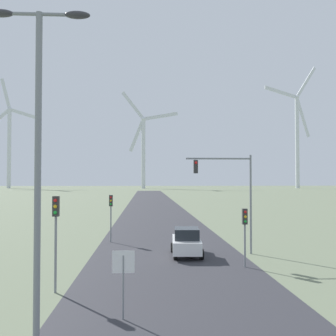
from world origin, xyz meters
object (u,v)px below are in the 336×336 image
object	(u,v)px
streetlamp	(38,142)
traffic_light_mast_overhead	(229,184)
traffic_light_post_near_right	(245,224)
wind_turbine_center	(297,132)
traffic_light_post_near_left	(56,222)
wind_turbine_left	(143,144)
traffic_light_post_mid_left	(111,208)
wind_turbine_far_left	(9,140)
car_approaching	(186,242)
stop_sign_near	(123,271)

from	to	relation	value
streetlamp	traffic_light_mast_overhead	distance (m)	17.65
traffic_light_post_near_right	wind_turbine_center	distance (m)	212.30
traffic_light_post_near_left	wind_turbine_left	xyz separation A→B (m)	(2.71, 197.74, 21.09)
traffic_light_post_mid_left	wind_turbine_far_left	bearing A→B (deg)	110.93
streetlamp	wind_turbine_far_left	world-z (taller)	wind_turbine_far_left
traffic_light_post_near_left	car_approaching	distance (m)	10.66
streetlamp	traffic_light_post_near_left	size ratio (longest dim) A/B	2.26
streetlamp	traffic_light_mast_overhead	size ratio (longest dim) A/B	1.45
streetlamp	wind_turbine_left	bearing A→B (deg)	89.54
traffic_light_mast_overhead	wind_turbine_left	xyz separation A→B (m)	(-6.92, 189.31, 19.51)
car_approaching	wind_turbine_far_left	size ratio (longest dim) A/B	0.07
traffic_light_post_near_right	traffic_light_post_near_left	bearing A→B (deg)	-155.05
streetlamp	traffic_light_post_mid_left	distance (m)	21.13
traffic_light_post_near_right	car_approaching	distance (m)	4.87
stop_sign_near	traffic_light_post_near_left	bearing A→B (deg)	132.38
wind_turbine_left	traffic_light_post_mid_left	bearing A→B (deg)	-90.47
streetlamp	stop_sign_near	bearing A→B (deg)	58.37
streetlamp	stop_sign_near	distance (m)	5.93
traffic_light_post_mid_left	stop_sign_near	bearing A→B (deg)	-83.51
traffic_light_mast_overhead	car_approaching	size ratio (longest dim) A/B	1.59
traffic_light_post_mid_left	traffic_light_mast_overhead	xyz separation A→B (m)	(8.42, -5.49, 1.94)
stop_sign_near	wind_turbine_far_left	distance (m)	226.46
traffic_light_mast_overhead	wind_turbine_left	size ratio (longest dim) A/B	0.12
streetlamp	stop_sign_near	size ratio (longest dim) A/B	3.92
traffic_light_post_mid_left	wind_turbine_center	xyz separation A→B (m)	(88.36, 185.04, 29.28)
wind_turbine_center	streetlamp	bearing A→B (deg)	-113.26
traffic_light_mast_overhead	car_approaching	world-z (taller)	traffic_light_mast_overhead
stop_sign_near	car_approaching	distance (m)	12.05
car_approaching	traffic_light_mast_overhead	bearing A→B (deg)	7.95
traffic_light_post_mid_left	wind_turbine_left	bearing A→B (deg)	89.53
wind_turbine_far_left	wind_turbine_center	bearing A→B (deg)	-3.24
wind_turbine_left	wind_turbine_center	distance (m)	87.22
traffic_light_post_near_right	wind_turbine_far_left	size ratio (longest dim) A/B	0.05
wind_turbine_left	stop_sign_near	bearing A→B (deg)	-89.86
traffic_light_mast_overhead	wind_turbine_far_left	world-z (taller)	wind_turbine_far_left
stop_sign_near	traffic_light_post_mid_left	bearing A→B (deg)	96.49
traffic_light_post_near_left	streetlamp	bearing A→B (deg)	-81.24
streetlamp	traffic_light_post_near_right	world-z (taller)	streetlamp
traffic_light_mast_overhead	wind_turbine_left	bearing A→B (deg)	92.09
traffic_light_post_near_right	streetlamp	bearing A→B (deg)	-126.90
traffic_light_post_near_left	traffic_light_post_mid_left	distance (m)	13.97
stop_sign_near	traffic_light_post_near_left	size ratio (longest dim) A/B	0.58
wind_turbine_far_left	wind_turbine_left	xyz separation A→B (m)	(75.79, -10.43, -3.21)
traffic_light_post_mid_left	wind_turbine_center	bearing A→B (deg)	64.48
streetlamp	wind_turbine_center	distance (m)	225.63
traffic_light_post_near_left	wind_turbine_far_left	world-z (taller)	wind_turbine_far_left
traffic_light_post_mid_left	wind_turbine_far_left	xyz separation A→B (m)	(-74.30, 194.26, 24.66)
traffic_light_post_near_left	car_approaching	xyz separation A→B (m)	(6.67, 8.01, -2.21)
traffic_light_mast_overhead	wind_turbine_center	bearing A→B (deg)	67.24
traffic_light_post_mid_left	wind_turbine_far_left	distance (m)	209.44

